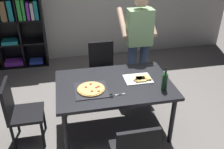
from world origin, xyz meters
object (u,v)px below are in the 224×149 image
object	(u,v)px
chair_left_end	(19,110)
wine_bottle	(165,82)
pepperoni_pizza_on_tray	(91,89)
dining_table	(114,88)
bookshelf	(7,17)
chair_far_side	(102,66)
kitchen_scissors	(114,95)
person_serving_pizza	(139,41)

from	to	relation	value
chair_left_end	wine_bottle	distance (m)	1.86
chair_left_end	pepperoni_pizza_on_tray	xyz separation A→B (m)	(0.92, -0.11, 0.25)
dining_table	bookshelf	bearing A→B (deg)	124.52
bookshelf	wine_bottle	bearing A→B (deg)	-50.19
chair_far_side	bookshelf	distance (m)	2.21
chair_left_end	bookshelf	world-z (taller)	bookshelf
wine_bottle	kitchen_scissors	xyz separation A→B (m)	(-0.63, -0.01, -0.11)
kitchen_scissors	chair_far_side	bearing A→B (deg)	87.40
wine_bottle	chair_left_end	bearing A→B (deg)	171.46
wine_bottle	kitchen_scissors	bearing A→B (deg)	-179.22
dining_table	kitchen_scissors	world-z (taller)	kitchen_scissors
person_serving_pizza	wine_bottle	xyz separation A→B (m)	(0.02, -1.04, -0.13)
bookshelf	dining_table	bearing A→B (deg)	-55.48
bookshelf	person_serving_pizza	bearing A→B (deg)	-36.46
chair_left_end	bookshelf	size ratio (longest dim) A/B	0.46
chair_far_side	bookshelf	xyz separation A→B (m)	(-1.64, 1.40, 0.53)
chair_far_side	chair_left_end	size ratio (longest dim) A/B	1.00
wine_bottle	bookshelf	bearing A→B (deg)	129.81
chair_far_side	pepperoni_pizza_on_tray	bearing A→B (deg)	-106.23
chair_far_side	person_serving_pizza	xyz separation A→B (m)	(0.55, -0.22, 0.49)
wine_bottle	kitchen_scissors	size ratio (longest dim) A/B	1.62
bookshelf	pepperoni_pizza_on_tray	bearing A→B (deg)	-62.05
dining_table	chair_left_end	world-z (taller)	chair_left_end
pepperoni_pizza_on_tray	chair_left_end	bearing A→B (deg)	173.36
chair_left_end	pepperoni_pizza_on_tray	size ratio (longest dim) A/B	2.23
bookshelf	pepperoni_pizza_on_tray	world-z (taller)	bookshelf
dining_table	person_serving_pizza	distance (m)	1.00
chair_left_end	kitchen_scissors	distance (m)	1.24
bookshelf	wine_bottle	world-z (taller)	bookshelf
person_serving_pizza	bookshelf	bearing A→B (deg)	143.54
person_serving_pizza	kitchen_scissors	distance (m)	1.23
chair_far_side	pepperoni_pizza_on_tray	size ratio (longest dim) A/B	2.23
pepperoni_pizza_on_tray	kitchen_scissors	size ratio (longest dim) A/B	2.07
person_serving_pizza	kitchen_scissors	xyz separation A→B (m)	(-0.61, -1.04, -0.24)
dining_table	bookshelf	world-z (taller)	bookshelf
chair_left_end	person_serving_pizza	world-z (taller)	person_serving_pizza
dining_table	pepperoni_pizza_on_tray	size ratio (longest dim) A/B	3.72
wine_bottle	kitchen_scissors	distance (m)	0.64
bookshelf	person_serving_pizza	size ratio (longest dim) A/B	1.11
chair_left_end	pepperoni_pizza_on_tray	distance (m)	0.96
wine_bottle	kitchen_scissors	world-z (taller)	wine_bottle
dining_table	wine_bottle	xyz separation A→B (m)	(0.57, -0.27, 0.19)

